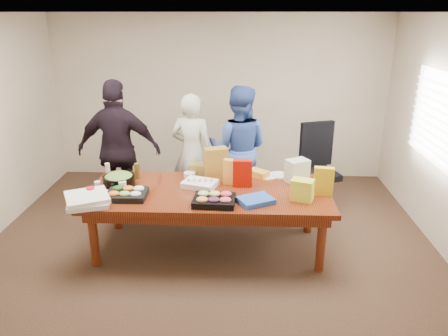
{
  "coord_description": "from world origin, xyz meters",
  "views": [
    {
      "loc": [
        0.37,
        -4.57,
        2.71
      ],
      "look_at": [
        0.17,
        0.1,
        0.99
      ],
      "focal_mm": 34.39,
      "sensor_mm": 36.0,
      "label": 1
    }
  ],
  "objects_px": {
    "conference_table": "(209,219)",
    "sheet_cake": "(200,184)",
    "person_center": "(192,153)",
    "office_chair": "(317,171)",
    "salad_bowl": "(119,181)",
    "person_right": "(239,149)"
  },
  "relations": [
    {
      "from": "sheet_cake",
      "to": "salad_bowl",
      "type": "distance_m",
      "value": 0.97
    },
    {
      "from": "person_center",
      "to": "office_chair",
      "type": "bearing_deg",
      "value": -164.87
    },
    {
      "from": "sheet_cake",
      "to": "person_center",
      "type": "bearing_deg",
      "value": 119.73
    },
    {
      "from": "person_right",
      "to": "sheet_cake",
      "type": "bearing_deg",
      "value": 74.21
    },
    {
      "from": "office_chair",
      "to": "conference_table",
      "type": "bearing_deg",
      "value": -160.61
    },
    {
      "from": "conference_table",
      "to": "person_center",
      "type": "height_order",
      "value": "person_center"
    },
    {
      "from": "conference_table",
      "to": "salad_bowl",
      "type": "relative_size",
      "value": 7.39
    },
    {
      "from": "conference_table",
      "to": "office_chair",
      "type": "xyz_separation_m",
      "value": [
        1.45,
        1.14,
        0.22
      ]
    },
    {
      "from": "office_chair",
      "to": "person_center",
      "type": "distance_m",
      "value": 1.78
    },
    {
      "from": "person_center",
      "to": "salad_bowl",
      "type": "distance_m",
      "value": 1.27
    },
    {
      "from": "conference_table",
      "to": "person_center",
      "type": "relative_size",
      "value": 1.66
    },
    {
      "from": "office_chair",
      "to": "person_right",
      "type": "relative_size",
      "value": 0.67
    },
    {
      "from": "conference_table",
      "to": "sheet_cake",
      "type": "bearing_deg",
      "value": 133.88
    },
    {
      "from": "person_center",
      "to": "person_right",
      "type": "height_order",
      "value": "person_right"
    },
    {
      "from": "person_right",
      "to": "salad_bowl",
      "type": "xyz_separation_m",
      "value": [
        -1.41,
        -1.07,
        -0.08
      ]
    },
    {
      "from": "person_center",
      "to": "person_right",
      "type": "xyz_separation_m",
      "value": [
        0.65,
        0.06,
        0.05
      ]
    },
    {
      "from": "conference_table",
      "to": "sheet_cake",
      "type": "relative_size",
      "value": 7.26
    },
    {
      "from": "sheet_cake",
      "to": "salad_bowl",
      "type": "height_order",
      "value": "salad_bowl"
    },
    {
      "from": "person_right",
      "to": "sheet_cake",
      "type": "height_order",
      "value": "person_right"
    },
    {
      "from": "conference_table",
      "to": "office_chair",
      "type": "height_order",
      "value": "office_chair"
    },
    {
      "from": "person_right",
      "to": "sheet_cake",
      "type": "xyz_separation_m",
      "value": [
        -0.45,
        -1.06,
        -0.11
      ]
    },
    {
      "from": "office_chair",
      "to": "person_center",
      "type": "bearing_deg",
      "value": 161.8
    }
  ]
}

